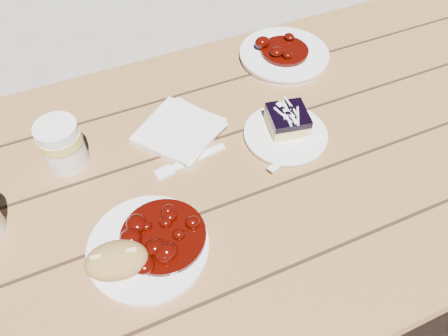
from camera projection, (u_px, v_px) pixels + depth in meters
name	position (u px, v px, depth m)	size (l,w,h in m)	color
ground	(196.00, 322.00, 1.43)	(60.00, 60.00, 0.00)	gray
picnic_table	(182.00, 228.00, 0.97)	(2.00, 1.55, 0.75)	brown
main_plate	(149.00, 248.00, 0.75)	(0.20, 0.20, 0.02)	white
goulash_stew	(162.00, 231.00, 0.74)	(0.15, 0.15, 0.04)	#3A0602
bread_roll	(116.00, 260.00, 0.70)	(0.10, 0.07, 0.05)	#A97F41
dessert_plate	(285.00, 135.00, 0.92)	(0.17, 0.17, 0.01)	white
blueberry_cake	(288.00, 119.00, 0.91)	(0.09, 0.09, 0.05)	#E6CF7D
fork_dessert	(290.00, 153.00, 0.88)	(0.03, 0.16, 0.01)	white
napkin_stack	(179.00, 131.00, 0.92)	(0.15, 0.15, 0.01)	white
fork_table	(198.00, 157.00, 0.88)	(0.03, 0.16, 0.01)	white
second_plate	(284.00, 55.00, 1.08)	(0.22, 0.22, 0.02)	white
second_stew	(285.00, 46.00, 1.06)	(0.12, 0.12, 0.04)	#3A0602
second_cup	(62.00, 145.00, 0.84)	(0.08, 0.08, 0.10)	white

